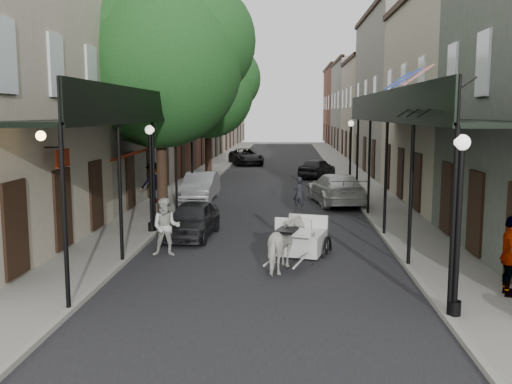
# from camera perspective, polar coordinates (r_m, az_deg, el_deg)

# --- Properties ---
(ground) EXTENTS (140.00, 140.00, 0.00)m
(ground) POSITION_cam_1_polar(r_m,az_deg,el_deg) (14.15, 0.39, -9.55)
(ground) COLOR gray
(ground) RESTS_ON ground
(road) EXTENTS (8.00, 90.00, 0.01)m
(road) POSITION_cam_1_polar(r_m,az_deg,el_deg) (33.76, 2.04, 0.70)
(road) COLOR black
(road) RESTS_ON ground
(sidewalk_left) EXTENTS (2.20, 90.00, 0.12)m
(sidewalk_left) POSITION_cam_1_polar(r_m,az_deg,el_deg) (34.21, -6.36, 0.84)
(sidewalk_left) COLOR gray
(sidewalk_left) RESTS_ON ground
(sidewalk_right) EXTENTS (2.20, 90.00, 0.12)m
(sidewalk_right) POSITION_cam_1_polar(r_m,az_deg,el_deg) (34.02, 10.49, 0.72)
(sidewalk_right) COLOR gray
(sidewalk_right) RESTS_ON ground
(building_row_left) EXTENTS (5.00, 80.00, 10.50)m
(building_row_left) POSITION_cam_1_polar(r_m,az_deg,el_deg) (44.47, -8.95, 9.12)
(building_row_left) COLOR #AEA48B
(building_row_left) RESTS_ON ground
(building_row_right) EXTENTS (5.00, 80.00, 10.50)m
(building_row_right) POSITION_cam_1_polar(r_m,az_deg,el_deg) (44.22, 13.70, 9.00)
(building_row_right) COLOR gray
(building_row_right) RESTS_ON ground
(gallery_left) EXTENTS (2.20, 18.05, 4.88)m
(gallery_left) POSITION_cam_1_polar(r_m,az_deg,el_deg) (21.18, -11.81, 7.23)
(gallery_left) COLOR black
(gallery_left) RESTS_ON sidewalk_left
(gallery_right) EXTENTS (2.20, 18.05, 4.88)m
(gallery_right) POSITION_cam_1_polar(r_m,az_deg,el_deg) (20.88, 14.72, 7.13)
(gallery_right) COLOR black
(gallery_right) RESTS_ON sidewalk_right
(tree_near) EXTENTS (7.31, 6.80, 9.63)m
(tree_near) POSITION_cam_1_polar(r_m,az_deg,el_deg) (24.26, -8.60, 13.13)
(tree_near) COLOR #382619
(tree_near) RESTS_ON sidewalk_left
(tree_far) EXTENTS (6.45, 6.00, 8.61)m
(tree_far) POSITION_cam_1_polar(r_m,az_deg,el_deg) (38.01, -4.30, 10.30)
(tree_far) COLOR #382619
(tree_far) RESTS_ON sidewalk_left
(lamppost_right_near) EXTENTS (0.32, 0.32, 3.71)m
(lamppost_right_near) POSITION_cam_1_polar(r_m,az_deg,el_deg) (12.19, 19.57, -2.94)
(lamppost_right_near) COLOR black
(lamppost_right_near) RESTS_ON sidewalk_right
(lamppost_left) EXTENTS (0.32, 0.32, 3.71)m
(lamppost_left) POSITION_cam_1_polar(r_m,az_deg,el_deg) (20.18, -10.47, 1.53)
(lamppost_left) COLOR black
(lamppost_left) RESTS_ON sidewalk_left
(lamppost_right_far) EXTENTS (0.32, 0.32, 3.71)m
(lamppost_right_far) POSITION_cam_1_polar(r_m,az_deg,el_deg) (31.75, 9.42, 3.85)
(lamppost_right_far) COLOR black
(lamppost_right_far) RESTS_ON sidewalk_right
(horse) EXTENTS (1.21, 1.87, 1.46)m
(horse) POSITION_cam_1_polar(r_m,az_deg,el_deg) (15.43, 3.00, -5.27)
(horse) COLOR silver
(horse) RESTS_ON ground
(carriage) EXTENTS (1.84, 2.39, 2.44)m
(carriage) POSITION_cam_1_polar(r_m,az_deg,el_deg) (17.54, 4.95, -2.96)
(carriage) COLOR black
(carriage) RESTS_ON ground
(pedestrian_walking) EXTENTS (0.91, 0.74, 1.75)m
(pedestrian_walking) POSITION_cam_1_polar(r_m,az_deg,el_deg) (17.21, -8.98, -3.49)
(pedestrian_walking) COLOR #B9BAB0
(pedestrian_walking) RESTS_ON ground
(pedestrian_sidewalk_left) EXTENTS (1.39, 1.29, 1.88)m
(pedestrian_sidewalk_left) POSITION_cam_1_polar(r_m,az_deg,el_deg) (26.66, -10.26, 0.92)
(pedestrian_sidewalk_left) COLOR gray
(pedestrian_sidewalk_left) RESTS_ON sidewalk_left
(pedestrian_sidewalk_right) EXTENTS (0.63, 1.14, 1.84)m
(pedestrian_sidewalk_right) POSITION_cam_1_polar(r_m,az_deg,el_deg) (14.16, 24.10, -5.87)
(pedestrian_sidewalk_right) COLOR gray
(pedestrian_sidewalk_right) RESTS_ON sidewalk_right
(car_left_near) EXTENTS (1.70, 3.74, 1.24)m
(car_left_near) POSITION_cam_1_polar(r_m,az_deg,el_deg) (19.68, -6.40, -2.74)
(car_left_near) COLOR black
(car_left_near) RESTS_ON ground
(car_left_mid) EXTENTS (1.50, 4.14, 1.36)m
(car_left_mid) POSITION_cam_1_polar(r_m,az_deg,el_deg) (28.04, -5.58, 0.57)
(car_left_mid) COLOR #959499
(car_left_mid) RESTS_ON ground
(car_left_far) EXTENTS (3.46, 5.25, 1.34)m
(car_left_far) POSITION_cam_1_polar(r_m,az_deg,el_deg) (46.95, -1.02, 3.55)
(car_left_far) COLOR black
(car_left_far) RESTS_ON ground
(car_right_near) EXTENTS (2.77, 5.23, 1.44)m
(car_right_near) POSITION_cam_1_polar(r_m,az_deg,el_deg) (26.98, 8.00, 0.33)
(car_right_near) COLOR silver
(car_right_near) RESTS_ON ground
(car_right_far) EXTENTS (2.90, 4.14, 1.31)m
(car_right_far) POSITION_cam_1_polar(r_m,az_deg,el_deg) (37.65, 6.13, 2.40)
(car_right_far) COLOR black
(car_right_far) RESTS_ON ground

